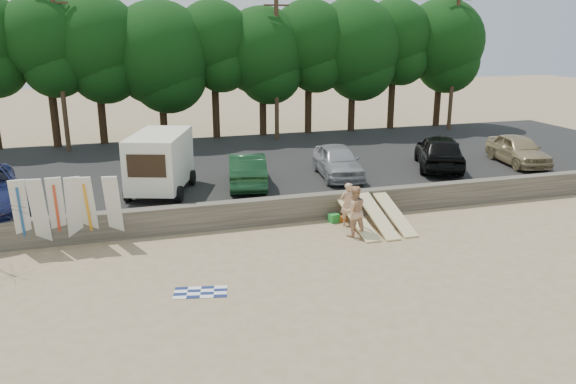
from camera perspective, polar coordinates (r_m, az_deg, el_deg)
name	(u,v)px	position (r m, az deg, el deg)	size (l,w,h in m)	color
ground	(346,245)	(19.57, 5.91, -5.41)	(120.00, 120.00, 0.00)	tan
seawall	(317,206)	(22.04, 2.98, -1.46)	(44.00, 0.50, 1.00)	#6B6356
parking_lot	(268,167)	(28.98, -2.00, 2.58)	(44.00, 14.50, 0.70)	#282828
treeline	(245,44)	(35.15, -4.38, 14.75)	(33.05, 6.13, 8.50)	#382616
utility_poles	(277,60)	(34.04, -1.17, 13.27)	(25.80, 0.26, 9.00)	#473321
box_trailer	(160,160)	(23.37, -12.87, 3.20)	(3.12, 4.29, 2.47)	silver
car_1	(247,169)	(24.03, -4.20, 2.30)	(1.52, 4.36, 1.44)	#153A1E
car_2	(337,161)	(25.55, 5.05, 3.14)	(1.72, 4.28, 1.46)	#9B9BA0
car_3	(439,151)	(27.92, 15.12, 4.01)	(2.00, 4.96, 1.69)	black
car_4	(518,150)	(30.15, 22.33, 3.99)	(1.71, 4.26, 1.45)	tan
surfboard_upright_0	(21,215)	(20.55, -25.46, -2.12)	(0.50, 0.06, 2.60)	silver
surfboard_upright_1	(40,214)	(20.41, -23.92, -2.05)	(0.50, 0.06, 2.60)	silver
surfboard_upright_2	(57,212)	(20.41, -22.40, -1.89)	(0.50, 0.06, 2.60)	silver
surfboard_upright_3	(74,211)	(20.29, -20.90, -1.84)	(0.50, 0.06, 2.60)	silver
surfboard_upright_4	(88,210)	(20.28, -19.63, -1.75)	(0.50, 0.06, 2.60)	silver
surfboard_upright_5	(114,209)	(20.18, -17.28, -1.64)	(0.50, 0.06, 2.60)	silver
surfboard_low_0	(358,219)	(21.01, 7.08, -2.71)	(0.56, 3.00, 0.07)	beige
surfboard_low_1	(377,216)	(21.22, 9.04, -2.37)	(0.56, 3.00, 0.07)	beige
surfboard_low_2	(394,213)	(21.63, 10.72, -2.14)	(0.56, 3.00, 0.07)	beige
beachgoer_a	(347,204)	(21.28, 6.05, -1.23)	(0.61, 0.40, 1.67)	tan
beachgoer_b	(354,211)	(20.16, 6.72, -1.95)	(0.91, 0.71, 1.88)	tan
cooler	(334,218)	(21.77, 4.69, -2.66)	(0.38, 0.30, 0.32)	green
gear_bag	(342,218)	(21.91, 5.53, -2.69)	(0.30, 0.25, 0.22)	#BF6116
beach_towel	(201,292)	(16.36, -8.87, -10.03)	(1.50, 1.50, 0.00)	white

